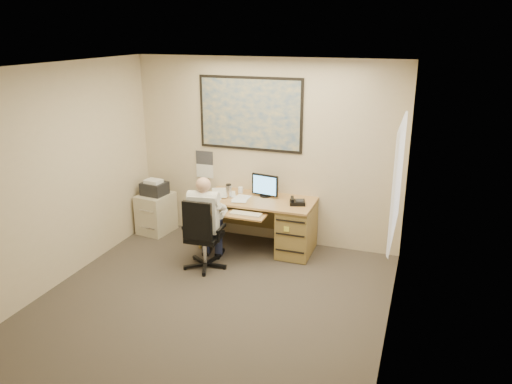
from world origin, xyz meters
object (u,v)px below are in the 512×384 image
(filing_cabinet, at_px, (156,209))
(office_chair, at_px, (203,248))
(desk, at_px, (281,222))
(person, at_px, (205,223))

(filing_cabinet, xyz_separation_m, office_chair, (1.24, -0.92, -0.08))
(filing_cabinet, height_order, office_chair, office_chair)
(desk, relative_size, office_chair, 1.60)
(desk, xyz_separation_m, office_chair, (-0.81, -0.90, -0.15))
(desk, bearing_deg, office_chair, -132.30)
(filing_cabinet, height_order, person, person)
(filing_cabinet, bearing_deg, office_chair, -28.77)
(desk, relative_size, person, 1.28)
(office_chair, xyz_separation_m, person, (0.00, 0.08, 0.33))
(office_chair, bearing_deg, filing_cabinet, 140.56)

